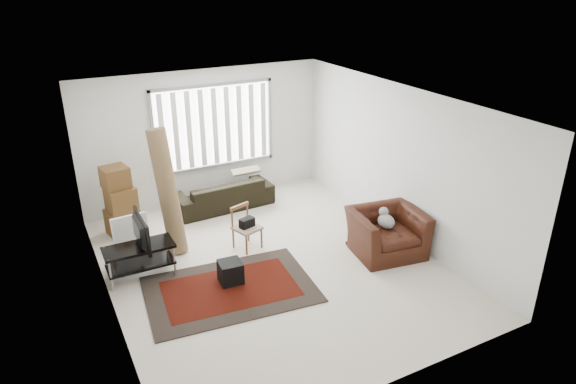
{
  "coord_description": "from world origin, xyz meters",
  "views": [
    {
      "loc": [
        -3.11,
        -6.53,
        4.44
      ],
      "look_at": [
        0.51,
        0.37,
        1.05
      ],
      "focal_mm": 32.0,
      "sensor_mm": 36.0,
      "label": 1
    }
  ],
  "objects_px": {
    "armchair": "(387,229)",
    "side_chair": "(246,225)",
    "moving_boxes": "(120,204)",
    "sofa": "(223,190)",
    "tv_stand": "(139,255)"
  },
  "relations": [
    {
      "from": "sofa",
      "to": "moving_boxes",
      "type": "bearing_deg",
      "value": 3.99
    },
    {
      "from": "moving_boxes",
      "to": "side_chair",
      "type": "distance_m",
      "value": 2.34
    },
    {
      "from": "armchair",
      "to": "moving_boxes",
      "type": "bearing_deg",
      "value": 152.57
    },
    {
      "from": "moving_boxes",
      "to": "side_chair",
      "type": "relative_size",
      "value": 1.69
    },
    {
      "from": "tv_stand",
      "to": "moving_boxes",
      "type": "xyz_separation_m",
      "value": [
        0.05,
        1.58,
        0.21
      ]
    },
    {
      "from": "moving_boxes",
      "to": "sofa",
      "type": "bearing_deg",
      "value": 6.35
    },
    {
      "from": "moving_boxes",
      "to": "sofa",
      "type": "height_order",
      "value": "moving_boxes"
    },
    {
      "from": "side_chair",
      "to": "moving_boxes",
      "type": "bearing_deg",
      "value": 122.13
    },
    {
      "from": "sofa",
      "to": "armchair",
      "type": "bearing_deg",
      "value": 118.32
    },
    {
      "from": "armchair",
      "to": "tv_stand",
      "type": "bearing_deg",
      "value": 171.47
    },
    {
      "from": "moving_boxes",
      "to": "side_chair",
      "type": "height_order",
      "value": "moving_boxes"
    },
    {
      "from": "tv_stand",
      "to": "sofa",
      "type": "xyz_separation_m",
      "value": [
        2.08,
        1.81,
        -0.01
      ]
    },
    {
      "from": "armchair",
      "to": "side_chair",
      "type": "bearing_deg",
      "value": 156.72
    },
    {
      "from": "moving_boxes",
      "to": "armchair",
      "type": "xyz_separation_m",
      "value": [
        3.81,
        -2.77,
        -0.16
      ]
    },
    {
      "from": "moving_boxes",
      "to": "sofa",
      "type": "distance_m",
      "value": 2.06
    }
  ]
}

